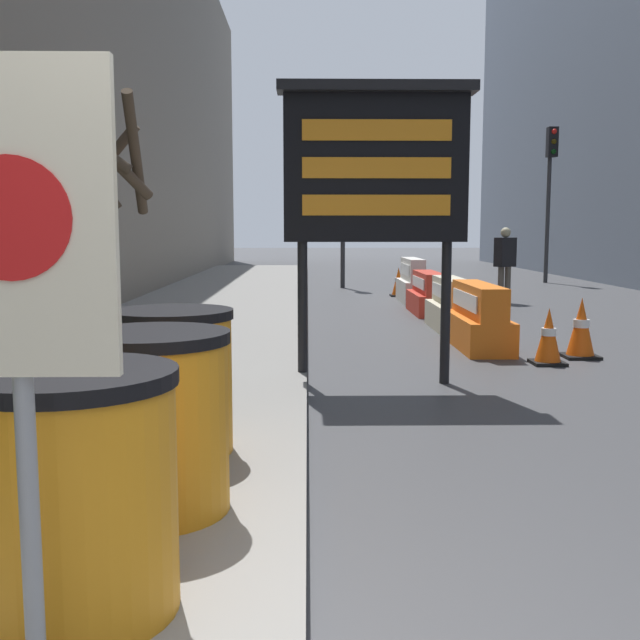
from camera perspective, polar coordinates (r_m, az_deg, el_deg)
The scene contains 16 objects.
bare_tree at distance 10.77m, azimuth -16.64°, elevation 7.98°, with size 1.42×1.74×3.25m.
barrel_drum_foreground at distance 3.03m, azimuth -18.31°, elevation -12.31°, with size 0.81×0.81×0.94m.
barrel_drum_middle at distance 3.97m, azimuth -12.62°, elevation -7.54°, with size 0.81×0.81×0.94m.
barrel_drum_back at distance 4.97m, azimuth -11.19°, elevation -4.56°, with size 0.81×0.81×0.94m.
warning_sign at distance 2.31m, azimuth -22.20°, elevation 3.58°, with size 0.59×0.08×1.93m.
message_board at distance 7.57m, azimuth 4.26°, elevation 11.51°, with size 1.94×0.36×2.99m.
jersey_barrier_orange_near at distance 10.13m, azimuth 11.96°, elevation 0.01°, with size 0.60×1.80×0.85m.
jersey_barrier_cream at distance 11.95m, azimuth 9.97°, elevation 1.00°, with size 0.59×1.62×0.81m.
jersey_barrier_red_striped at distance 14.13m, azimuth 8.27°, elevation 1.88°, with size 0.62×1.73×0.77m.
jersey_barrier_white at distance 16.27m, azimuth 7.05°, elevation 2.83°, with size 0.52×1.69×0.94m.
traffic_cone_near at distance 9.11m, azimuth 17.01°, elevation -1.23°, with size 0.37×0.37×0.67m.
traffic_cone_mid at distance 17.63m, azimuth 6.00°, elevation 2.88°, with size 0.38×0.38×0.68m.
traffic_cone_far at distance 9.69m, azimuth 19.27°, elevation -0.61°, with size 0.42×0.42×0.74m.
traffic_light_near_curb at distance 19.95m, azimuth 1.78°, elevation 9.66°, with size 0.28×0.45×3.45m.
traffic_light_far_side at distance 22.89m, azimuth 17.15°, elevation 10.75°, with size 0.28×0.45×4.45m.
pedestrian_worker at distance 16.37m, azimuth 13.91°, elevation 4.57°, with size 0.49×0.43×1.60m.
Camera 1 is at (0.01, -1.98, 1.58)m, focal length 42.00 mm.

